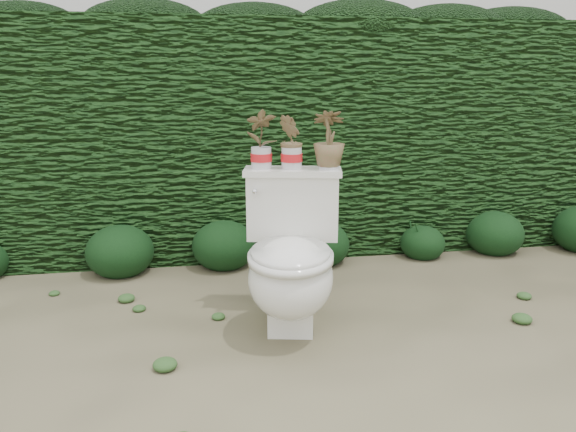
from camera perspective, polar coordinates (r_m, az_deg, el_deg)
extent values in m
plane|color=#827A59|center=(2.84, 0.31, -11.83)|extent=(60.00, 60.00, 0.00)
cube|color=#224D19|center=(4.16, -3.52, 8.07)|extent=(8.00, 1.00, 1.60)
cube|color=silver|center=(8.61, -2.80, 19.33)|extent=(8.00, 3.50, 4.00)
cube|color=silver|center=(2.88, 0.32, -9.31)|extent=(0.28, 0.34, 0.20)
ellipsoid|color=silver|center=(2.71, 0.26, -6.28)|extent=(0.51, 0.58, 0.39)
cube|color=silver|center=(2.93, 0.47, 0.96)|extent=(0.49, 0.26, 0.34)
cube|color=silver|center=(2.90, 0.48, 4.52)|extent=(0.53, 0.29, 0.03)
cylinder|color=silver|center=(2.83, -3.33, 2.62)|extent=(0.03, 0.06, 0.02)
sphere|color=silver|center=(2.80, -3.39, 2.49)|extent=(0.03, 0.03, 0.03)
imported|color=#237224|center=(2.88, -2.75, 7.69)|extent=(0.17, 0.12, 0.29)
imported|color=#237224|center=(2.88, 0.37, 7.40)|extent=(0.12, 0.14, 0.26)
imported|color=#237224|center=(2.88, 4.20, 7.59)|extent=(0.17, 0.17, 0.28)
ellipsoid|color=#123312|center=(3.75, -16.73, -3.06)|extent=(0.43, 0.43, 0.34)
ellipsoid|color=#123312|center=(3.75, -6.55, -2.58)|extent=(0.42, 0.42, 0.34)
ellipsoid|color=#123312|center=(3.79, 3.28, -2.44)|extent=(0.40, 0.40, 0.32)
ellipsoid|color=#123312|center=(4.04, 13.53, -2.31)|extent=(0.31, 0.31, 0.25)
ellipsoid|color=#123312|center=(4.28, 20.27, -1.32)|extent=(0.41, 0.41, 0.32)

